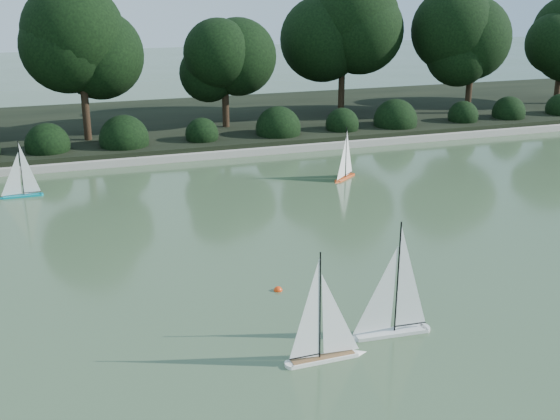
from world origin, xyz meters
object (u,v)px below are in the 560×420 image
object	(u,v)px
sailboat_white_a	(385,317)
sailboat_white_b	(329,342)
sailboat_orange	(344,171)
race_buoy	(278,291)
sailboat_teal	(18,188)

from	to	relation	value
sailboat_white_a	sailboat_white_b	xyz separation A→B (m)	(-0.93, -0.33, -0.03)
sailboat_orange	sailboat_white_b	bearing A→B (deg)	-115.10
sailboat_white_a	sailboat_orange	bearing A→B (deg)	70.23
sailboat_orange	race_buoy	xyz separation A→B (m)	(-3.43, -5.34, -0.20)
sailboat_white_b	race_buoy	bearing A→B (deg)	88.72
sailboat_teal	sailboat_white_a	bearing A→B (deg)	-60.17
sailboat_white_b	sailboat_white_a	bearing A→B (deg)	19.47
sailboat_white_a	race_buoy	distance (m)	1.99
sailboat_teal	race_buoy	xyz separation A→B (m)	(3.75, -6.31, -0.21)
sailboat_white_b	sailboat_orange	distance (m)	8.21
sailboat_white_a	sailboat_white_b	size ratio (longest dim) A/B	1.11
sailboat_white_a	sailboat_white_b	distance (m)	0.98
sailboat_white_a	sailboat_white_b	world-z (taller)	sailboat_white_a
sailboat_white_b	race_buoy	size ratio (longest dim) A/B	11.46
race_buoy	sailboat_white_b	bearing A→B (deg)	-91.28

